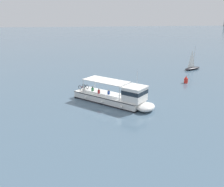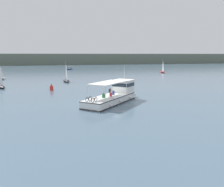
{
  "view_description": "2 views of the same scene",
  "coord_description": "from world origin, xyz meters",
  "px_view_note": "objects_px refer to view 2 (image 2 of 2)",
  "views": [
    {
      "loc": [
        33.18,
        -6.59,
        12.71
      ],
      "look_at": [
        -1.53,
        -1.88,
        1.4
      ],
      "focal_mm": 40.78,
      "sensor_mm": 36.0,
      "label": 1
    },
    {
      "loc": [
        -10.12,
        -35.15,
        7.15
      ],
      "look_at": [
        -1.53,
        -1.88,
        1.4
      ],
      "focal_mm": 37.4,
      "sensor_mm": 36.0,
      "label": 2
    }
  ],
  "objects_px": {
    "ferry_main": "(115,95)",
    "sailboat_outer_anchorage": "(162,71)",
    "sailboat_near_starboard": "(0,85)",
    "channel_buoy": "(51,87)",
    "motorboat_far_right": "(69,68)",
    "sailboat_off_bow": "(66,80)"
  },
  "relations": [
    {
      "from": "sailboat_outer_anchorage",
      "to": "channel_buoy",
      "type": "xyz_separation_m",
      "value": [
        -43.01,
        -36.83,
        0.03
      ]
    },
    {
      "from": "ferry_main",
      "to": "sailboat_outer_anchorage",
      "type": "bearing_deg",
      "value": 56.78
    },
    {
      "from": "motorboat_far_right",
      "to": "channel_buoy",
      "type": "relative_size",
      "value": 2.69
    },
    {
      "from": "sailboat_outer_anchorage",
      "to": "sailboat_near_starboard",
      "type": "distance_m",
      "value": 61.88
    },
    {
      "from": "motorboat_far_right",
      "to": "channel_buoy",
      "type": "height_order",
      "value": "channel_buoy"
    },
    {
      "from": "sailboat_outer_anchorage",
      "to": "channel_buoy",
      "type": "distance_m",
      "value": 56.63
    },
    {
      "from": "channel_buoy",
      "to": "motorboat_far_right",
      "type": "bearing_deg",
      "value": 82.74
    },
    {
      "from": "sailboat_outer_anchorage",
      "to": "sailboat_near_starboard",
      "type": "height_order",
      "value": "same"
    },
    {
      "from": "motorboat_far_right",
      "to": "sailboat_off_bow",
      "type": "bearing_deg",
      "value": -95.06
    },
    {
      "from": "ferry_main",
      "to": "sailboat_off_bow",
      "type": "xyz_separation_m",
      "value": [
        -5.68,
        28.54,
        -0.47
      ]
    },
    {
      "from": "sailboat_near_starboard",
      "to": "ferry_main",
      "type": "bearing_deg",
      "value": -45.4
    },
    {
      "from": "sailboat_near_starboard",
      "to": "channel_buoy",
      "type": "bearing_deg",
      "value": -29.76
    },
    {
      "from": "sailboat_near_starboard",
      "to": "sailboat_off_bow",
      "type": "bearing_deg",
      "value": 29.02
    },
    {
      "from": "channel_buoy",
      "to": "sailboat_outer_anchorage",
      "type": "bearing_deg",
      "value": 40.58
    },
    {
      "from": "sailboat_outer_anchorage",
      "to": "channel_buoy",
      "type": "relative_size",
      "value": 3.86
    },
    {
      "from": "ferry_main",
      "to": "channel_buoy",
      "type": "xyz_separation_m",
      "value": [
        -9.49,
        14.36,
        -0.45
      ]
    },
    {
      "from": "sailboat_near_starboard",
      "to": "channel_buoy",
      "type": "relative_size",
      "value": 3.86
    },
    {
      "from": "ferry_main",
      "to": "motorboat_far_right",
      "type": "height_order",
      "value": "ferry_main"
    },
    {
      "from": "motorboat_far_right",
      "to": "ferry_main",
      "type": "bearing_deg",
      "value": -89.18
    },
    {
      "from": "ferry_main",
      "to": "motorboat_far_right",
      "type": "relative_size",
      "value": 3.02
    },
    {
      "from": "sailboat_near_starboard",
      "to": "channel_buoy",
      "type": "xyz_separation_m",
      "value": [
        10.71,
        -6.12,
        0.03
      ]
    },
    {
      "from": "ferry_main",
      "to": "sailboat_near_starboard",
      "type": "xyz_separation_m",
      "value": [
        -20.2,
        20.48,
        -0.47
      ]
    }
  ]
}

